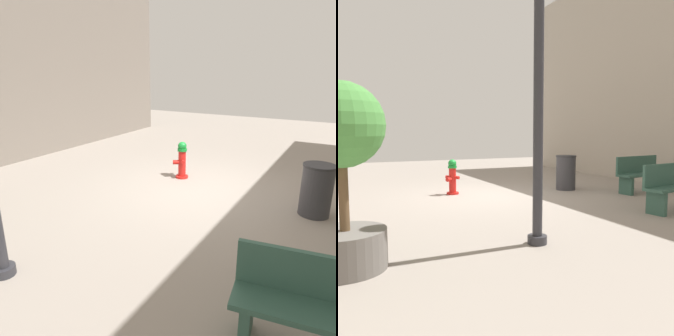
# 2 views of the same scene
# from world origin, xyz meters

# --- Properties ---
(ground_plane) EXTENTS (23.40, 23.40, 0.00)m
(ground_plane) POSITION_xyz_m (0.00, 0.00, 0.00)
(ground_plane) COLOR gray
(fire_hydrant) EXTENTS (0.36, 0.37, 0.89)m
(fire_hydrant) POSITION_xyz_m (0.71, -0.60, 0.45)
(fire_hydrant) COLOR red
(fire_hydrant) RESTS_ON ground_plane
(bench_far) EXTENTS (1.60, 0.66, 0.95)m
(bench_far) POSITION_xyz_m (-2.71, 3.21, 0.49)
(bench_far) COLOR #33594C
(bench_far) RESTS_ON ground_plane
(trash_bin) EXTENTS (0.56, 0.56, 0.95)m
(trash_bin) POSITION_xyz_m (-2.33, 0.02, 0.47)
(trash_bin) COLOR #38383D
(trash_bin) RESTS_ON ground_plane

